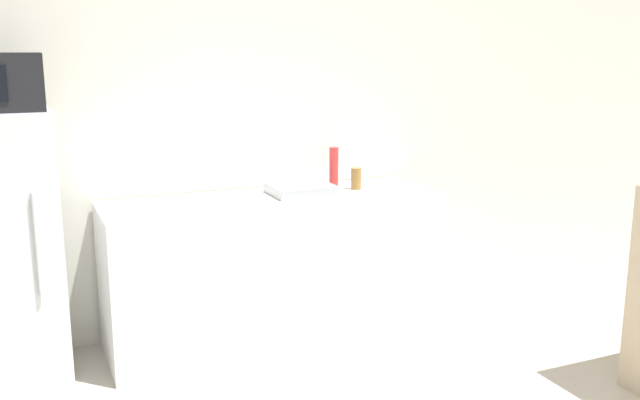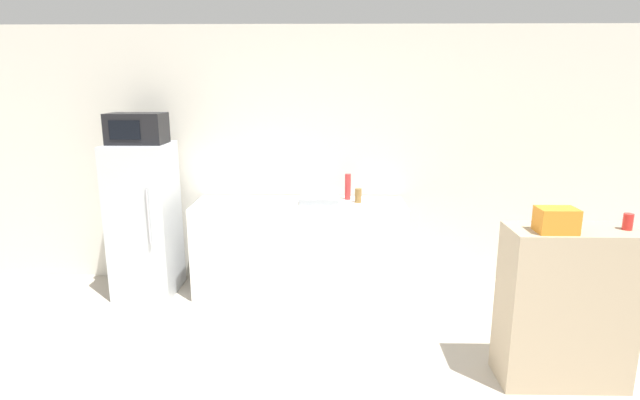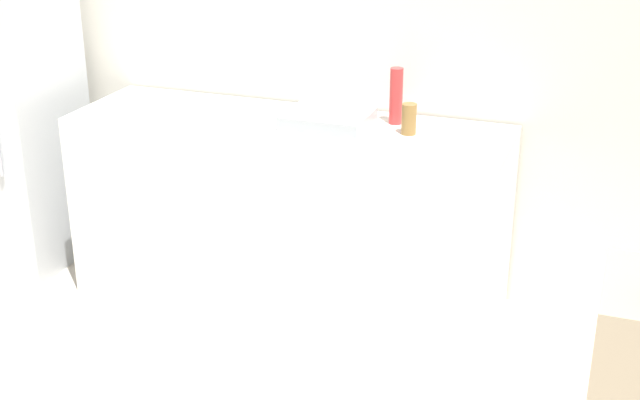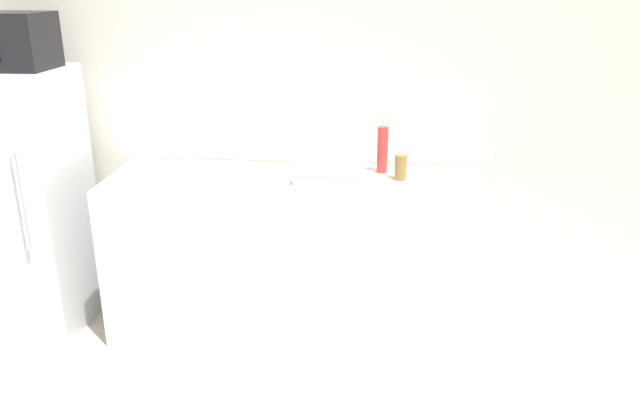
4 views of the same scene
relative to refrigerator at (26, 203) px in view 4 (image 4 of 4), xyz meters
The scene contains 6 objects.
wall_back 1.64m from the refrigerator, 15.90° to the left, with size 8.00×0.06×2.60m, color silver.
refrigerator is the anchor object (origin of this frame).
counter 1.54m from the refrigerator, ahead, with size 2.05×0.64×0.91m, color silver.
sink_basin 1.72m from the refrigerator, ahead, with size 0.38×0.32×0.06m, color #9EA3A8.
bottle_tall 2.02m from the refrigerator, ahead, with size 0.06×0.06×0.26m, color red.
bottle_short 2.10m from the refrigerator, ahead, with size 0.07×0.07×0.14m, color olive.
Camera 4 is at (0.42, -0.42, 1.93)m, focal length 35.00 mm.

